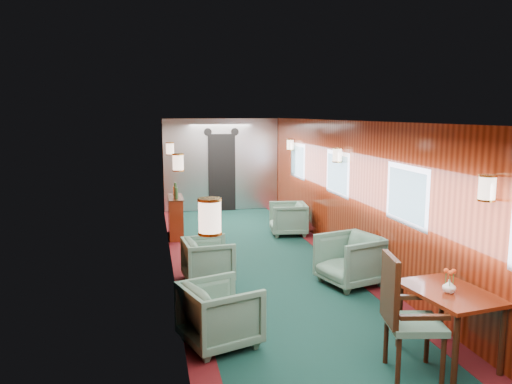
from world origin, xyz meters
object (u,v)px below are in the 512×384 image
(armchair_right_near, at_px, (350,260))
(armchair_right_far, at_px, (288,219))
(dining_table, at_px, (449,302))
(credenza, at_px, (175,216))
(armchair_left_far, at_px, (208,260))
(side_chair, at_px, (404,311))
(armchair_left_near, at_px, (220,314))

(armchair_right_near, bearing_deg, armchair_right_far, 165.10)
(dining_table, bearing_deg, armchair_right_near, 84.18)
(credenza, height_order, armchair_right_near, credenza)
(armchair_left_far, bearing_deg, armchair_right_near, -111.31)
(armchair_left_far, bearing_deg, side_chair, -159.09)
(armchair_right_near, distance_m, armchair_right_far, 3.18)
(credenza, xyz_separation_m, armchair_right_near, (2.38, -3.46, -0.06))
(armchair_left_far, xyz_separation_m, armchair_right_near, (2.04, -0.58, 0.05))
(credenza, relative_size, armchair_right_near, 1.35)
(dining_table, xyz_separation_m, armchair_left_near, (-2.23, 0.83, -0.28))
(credenza, xyz_separation_m, armchair_left_near, (0.23, -5.00, -0.08))
(armchair_left_near, bearing_deg, armchair_right_far, -42.38)
(dining_table, relative_size, side_chair, 0.91)
(dining_table, bearing_deg, armchair_left_far, 117.89)
(side_chair, xyz_separation_m, armchair_left_near, (-1.64, 0.98, -0.29))
(armchair_right_near, xyz_separation_m, armchair_right_far, (-0.07, 3.18, -0.04))
(credenza, distance_m, armchair_left_far, 2.90)
(credenza, height_order, armchair_right_far, credenza)
(armchair_left_far, bearing_deg, credenza, 1.48)
(armchair_right_far, bearing_deg, side_chair, 2.98)
(dining_table, bearing_deg, armchair_right_far, 83.77)
(side_chair, distance_m, credenza, 6.27)
(credenza, bearing_deg, dining_table, -67.10)
(side_chair, relative_size, armchair_right_far, 1.59)
(dining_table, relative_size, armchair_left_near, 1.40)
(armchair_right_near, bearing_deg, credenza, -161.52)
(armchair_left_far, bearing_deg, armchair_left_near, 171.62)
(credenza, distance_m, armchair_right_far, 2.34)
(armchair_left_far, relative_size, armchair_right_far, 0.97)
(dining_table, distance_m, armchair_right_near, 2.39)
(armchair_left_near, height_order, armchair_right_near, armchair_right_near)
(dining_table, height_order, armchair_right_near, armchair_right_near)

